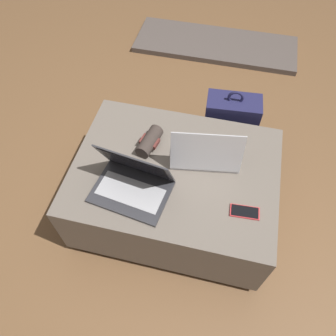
# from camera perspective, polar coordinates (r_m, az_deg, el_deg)

# --- Properties ---
(ground_plane) EXTENTS (14.00, 14.00, 0.00)m
(ground_plane) POSITION_cam_1_polar(r_m,az_deg,el_deg) (1.99, 1.03, -7.12)
(ground_plane) COLOR brown
(ottoman) EXTENTS (1.03, 0.77, 0.42)m
(ottoman) POSITION_cam_1_polar(r_m,az_deg,el_deg) (1.81, 1.13, -3.94)
(ottoman) COLOR #3D3832
(ottoman) RESTS_ON ground_plane
(laptop_near) EXTENTS (0.38, 0.30, 0.25)m
(laptop_near) POSITION_cam_1_polar(r_m,az_deg,el_deg) (1.53, -6.16, -2.52)
(laptop_near) COLOR #333338
(laptop_near) RESTS_ON ottoman
(laptop_far) EXTENTS (0.37, 0.28, 0.23)m
(laptop_far) POSITION_cam_1_polar(r_m,az_deg,el_deg) (1.64, 6.51, 2.65)
(laptop_far) COLOR silver
(laptop_far) RESTS_ON ottoman
(cell_phone) EXTENTS (0.14, 0.07, 0.01)m
(cell_phone) POSITION_cam_1_polar(r_m,az_deg,el_deg) (1.54, 13.20, -7.44)
(cell_phone) COLOR red
(cell_phone) RESTS_ON ottoman
(backpack) EXTENTS (0.33, 0.23, 0.53)m
(backpack) POSITION_cam_1_polar(r_m,az_deg,el_deg) (2.11, 10.54, 6.96)
(backpack) COLOR #23234C
(backpack) RESTS_ON ground_plane
(wrist_brace) EXTENTS (0.11, 0.19, 0.07)m
(wrist_brace) POSITION_cam_1_polar(r_m,az_deg,el_deg) (1.69, -3.23, 4.66)
(wrist_brace) COLOR #3D332D
(wrist_brace) RESTS_ON ottoman
(fireplace_hearth) EXTENTS (1.40, 0.50, 0.04)m
(fireplace_hearth) POSITION_cam_1_polar(r_m,az_deg,el_deg) (3.12, 8.28, 20.52)
(fireplace_hearth) COLOR #564C47
(fireplace_hearth) RESTS_ON ground_plane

